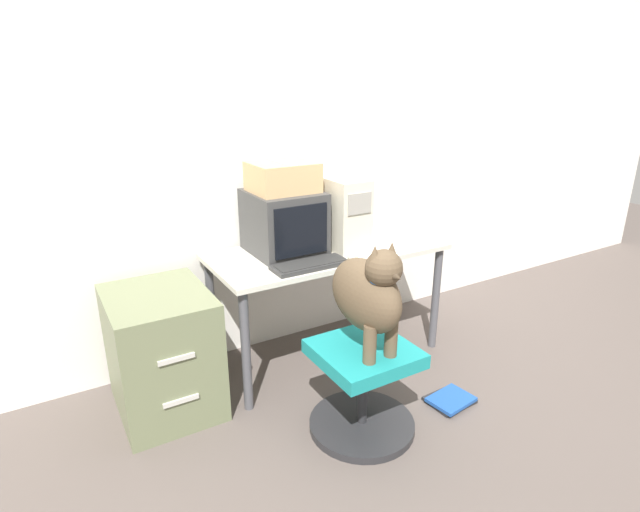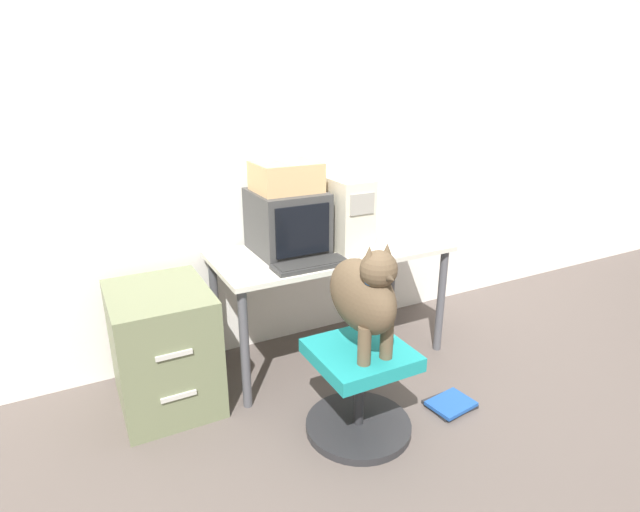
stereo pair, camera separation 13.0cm
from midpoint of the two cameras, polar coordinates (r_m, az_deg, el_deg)
ground_plane at (r=3.09m, az=5.32°, el=-13.77°), size 12.00×12.00×0.00m
wall_back at (r=3.22m, az=-0.85°, el=12.51°), size 8.00×0.05×2.60m
desk at (r=3.05m, az=2.47°, el=-0.77°), size 1.43×0.64×0.73m
crt_monitor at (r=2.93m, az=-2.50°, el=3.94°), size 0.39×0.43×0.36m
pc_tower at (r=3.04m, az=3.51°, el=5.17°), size 0.21×0.50×0.43m
keyboard at (r=2.72m, az=0.29°, el=-1.00°), size 0.42×0.16×0.03m
computer_mouse at (r=2.84m, az=5.32°, el=-0.09°), size 0.07×0.04×0.04m
office_chair at (r=2.58m, az=6.03°, el=-14.77°), size 0.54×0.54×0.47m
dog at (r=2.31m, az=6.71°, el=-4.36°), size 0.22×0.48×0.56m
filing_cabinet at (r=2.83m, az=-16.14°, el=-10.06°), size 0.50×0.61×0.67m
cardboard_box at (r=2.87m, az=-2.61°, el=9.05°), size 0.35×0.31×0.17m
book_stack_floor at (r=2.95m, az=15.97°, el=-15.96°), size 0.26×0.22×0.04m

